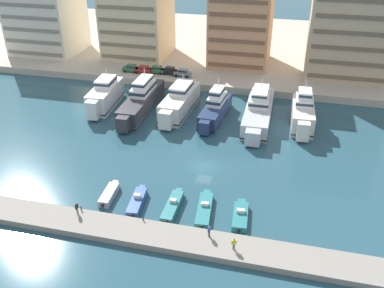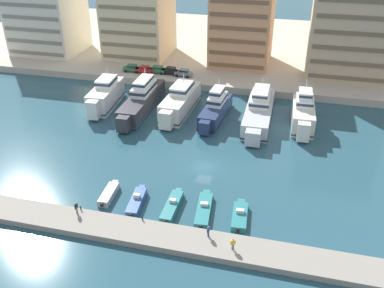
{
  "view_description": "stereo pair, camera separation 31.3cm",
  "coord_description": "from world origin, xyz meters",
  "px_view_note": "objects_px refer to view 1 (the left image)",
  "views": [
    {
      "loc": [
        12.38,
        -58.14,
        37.45
      ],
      "look_at": [
        -2.68,
        2.59,
        2.5
      ],
      "focal_mm": 40.0,
      "sensor_mm": 36.0,
      "label": 1
    },
    {
      "loc": [
        12.68,
        -58.07,
        37.45
      ],
      "look_at": [
        -2.68,
        2.59,
        2.5
      ],
      "focal_mm": 40.0,
      "sensor_mm": 36.0,
      "label": 2
    }
  ],
  "objects_px": {
    "motorboat_teal_center_left": "(204,209)",
    "yacht_ivory_center_right": "(303,113)",
    "car_green_mid_left": "(157,69)",
    "car_green_far_left": "(131,68)",
    "motorboat_grey_far_left": "(109,194)",
    "yacht_ivory_mid_left": "(180,101)",
    "motorboat_blue_left": "(137,201)",
    "yacht_silver_center": "(259,110)",
    "car_grey_center": "(183,73)",
    "car_red_left": "(143,69)",
    "yacht_charcoal_left": "(142,100)",
    "yacht_navy_center_left": "(215,109)",
    "yacht_white_far_left": "(105,95)",
    "motorboat_teal_center": "(240,215)",
    "pedestrian_mid_deck": "(77,207)",
    "car_black_center_left": "(170,70)",
    "motorboat_teal_mid_left": "(173,206)",
    "pedestrian_near_edge": "(209,230)",
    "pedestrian_far_side": "(234,243)"
  },
  "relations": [
    {
      "from": "yacht_ivory_center_right",
      "to": "yacht_navy_center_left",
      "type": "bearing_deg",
      "value": -176.63
    },
    {
      "from": "yacht_ivory_mid_left",
      "to": "motorboat_blue_left",
      "type": "height_order",
      "value": "yacht_ivory_mid_left"
    },
    {
      "from": "car_green_far_left",
      "to": "car_grey_center",
      "type": "relative_size",
      "value": 0.98
    },
    {
      "from": "motorboat_teal_center",
      "to": "pedestrian_near_edge",
      "type": "height_order",
      "value": "pedestrian_near_edge"
    },
    {
      "from": "car_black_center_left",
      "to": "motorboat_blue_left",
      "type": "bearing_deg",
      "value": -78.83
    },
    {
      "from": "yacht_charcoal_left",
      "to": "motorboat_blue_left",
      "type": "height_order",
      "value": "yacht_charcoal_left"
    },
    {
      "from": "yacht_charcoal_left",
      "to": "yacht_navy_center_left",
      "type": "relative_size",
      "value": 1.35
    },
    {
      "from": "motorboat_blue_left",
      "to": "car_black_center_left",
      "type": "bearing_deg",
      "value": 101.17
    },
    {
      "from": "yacht_silver_center",
      "to": "yacht_ivory_mid_left",
      "type": "bearing_deg",
      "value": -179.37
    },
    {
      "from": "car_green_far_left",
      "to": "car_green_mid_left",
      "type": "relative_size",
      "value": 0.98
    },
    {
      "from": "motorboat_teal_center_left",
      "to": "car_grey_center",
      "type": "distance_m",
      "value": 50.01
    },
    {
      "from": "yacht_white_far_left",
      "to": "motorboat_teal_mid_left",
      "type": "bearing_deg",
      "value": -52.21
    },
    {
      "from": "car_black_center_left",
      "to": "car_grey_center",
      "type": "relative_size",
      "value": 1.0
    },
    {
      "from": "car_green_far_left",
      "to": "pedestrian_mid_deck",
      "type": "bearing_deg",
      "value": -76.68
    },
    {
      "from": "motorboat_teal_mid_left",
      "to": "pedestrian_mid_deck",
      "type": "relative_size",
      "value": 4.47
    },
    {
      "from": "motorboat_teal_center_left",
      "to": "yacht_ivory_center_right",
      "type": "bearing_deg",
      "value": 67.98
    },
    {
      "from": "car_green_mid_left",
      "to": "car_green_far_left",
      "type": "bearing_deg",
      "value": -174.84
    },
    {
      "from": "yacht_silver_center",
      "to": "motorboat_blue_left",
      "type": "height_order",
      "value": "yacht_silver_center"
    },
    {
      "from": "car_green_far_left",
      "to": "yacht_ivory_mid_left",
      "type": "bearing_deg",
      "value": -43.98
    },
    {
      "from": "yacht_white_far_left",
      "to": "pedestrian_near_edge",
      "type": "xyz_separation_m",
      "value": [
        30.1,
        -35.93,
        -0.61
      ]
    },
    {
      "from": "yacht_ivory_center_right",
      "to": "car_red_left",
      "type": "bearing_deg",
      "value": 156.79
    },
    {
      "from": "motorboat_teal_center_left",
      "to": "motorboat_grey_far_left",
      "type": "bearing_deg",
      "value": 180.0
    },
    {
      "from": "motorboat_grey_far_left",
      "to": "car_grey_center",
      "type": "xyz_separation_m",
      "value": [
        -1.55,
        47.39,
        2.1
      ]
    },
    {
      "from": "yacht_white_far_left",
      "to": "car_grey_center",
      "type": "xyz_separation_m",
      "value": [
        12.38,
        17.3,
        0.13
      ]
    },
    {
      "from": "yacht_ivory_center_right",
      "to": "motorboat_blue_left",
      "type": "distance_m",
      "value": 38.71
    },
    {
      "from": "yacht_ivory_mid_left",
      "to": "motorboat_teal_center",
      "type": "distance_m",
      "value": 35.83
    },
    {
      "from": "motorboat_blue_left",
      "to": "car_red_left",
      "type": "height_order",
      "value": "car_red_left"
    },
    {
      "from": "motorboat_grey_far_left",
      "to": "motorboat_teal_mid_left",
      "type": "xyz_separation_m",
      "value": [
        9.81,
        -0.53,
        0.01
      ]
    },
    {
      "from": "yacht_ivory_center_right",
      "to": "car_green_mid_left",
      "type": "relative_size",
      "value": 3.58
    },
    {
      "from": "yacht_silver_center",
      "to": "car_red_left",
      "type": "bearing_deg",
      "value": 151.84
    },
    {
      "from": "motorboat_blue_left",
      "to": "car_green_far_left",
      "type": "xyz_separation_m",
      "value": [
        -19.32,
        48.2,
        2.07
      ]
    },
    {
      "from": "yacht_charcoal_left",
      "to": "yacht_ivory_mid_left",
      "type": "bearing_deg",
      "value": 8.04
    },
    {
      "from": "yacht_ivory_center_right",
      "to": "pedestrian_near_edge",
      "type": "xyz_separation_m",
      "value": [
        -10.62,
        -36.74,
        -0.69
      ]
    },
    {
      "from": "yacht_ivory_center_right",
      "to": "car_red_left",
      "type": "xyz_separation_m",
      "value": [
        -38.27,
        16.41,
        0.06
      ]
    },
    {
      "from": "yacht_silver_center",
      "to": "yacht_white_far_left",
      "type": "bearing_deg",
      "value": -177.75
    },
    {
      "from": "motorboat_blue_left",
      "to": "yacht_ivory_mid_left",
      "type": "bearing_deg",
      "value": 94.41
    },
    {
      "from": "yacht_silver_center",
      "to": "car_red_left",
      "type": "relative_size",
      "value": 5.47
    },
    {
      "from": "motorboat_grey_far_left",
      "to": "motorboat_teal_mid_left",
      "type": "relative_size",
      "value": 0.78
    },
    {
      "from": "motorboat_blue_left",
      "to": "car_grey_center",
      "type": "distance_m",
      "value": 48.58
    },
    {
      "from": "car_grey_center",
      "to": "pedestrian_far_side",
      "type": "height_order",
      "value": "car_grey_center"
    },
    {
      "from": "pedestrian_near_edge",
      "to": "pedestrian_mid_deck",
      "type": "height_order",
      "value": "pedestrian_mid_deck"
    },
    {
      "from": "yacht_white_far_left",
      "to": "car_red_left",
      "type": "xyz_separation_m",
      "value": [
        2.44,
        17.22,
        0.13
      ]
    },
    {
      "from": "yacht_white_far_left",
      "to": "car_black_center_left",
      "type": "relative_size",
      "value": 3.72
    },
    {
      "from": "yacht_white_far_left",
      "to": "yacht_ivory_center_right",
      "type": "relative_size",
      "value": 1.04
    },
    {
      "from": "yacht_charcoal_left",
      "to": "yacht_ivory_center_right",
      "type": "height_order",
      "value": "yacht_ivory_center_right"
    },
    {
      "from": "motorboat_grey_far_left",
      "to": "car_green_mid_left",
      "type": "relative_size",
      "value": 1.46
    },
    {
      "from": "car_green_far_left",
      "to": "car_green_mid_left",
      "type": "distance_m",
      "value": 6.43
    },
    {
      "from": "motorboat_teal_center",
      "to": "car_black_center_left",
      "type": "distance_m",
      "value": 54.08
    },
    {
      "from": "yacht_silver_center",
      "to": "motorboat_teal_center",
      "type": "height_order",
      "value": "yacht_silver_center"
    },
    {
      "from": "yacht_navy_center_left",
      "to": "car_green_far_left",
      "type": "height_order",
      "value": "yacht_navy_center_left"
    }
  ]
}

